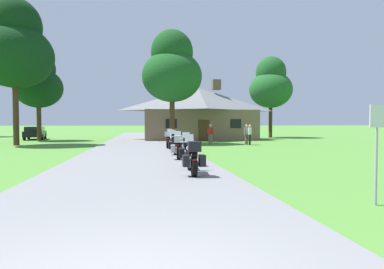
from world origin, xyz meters
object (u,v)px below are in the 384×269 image
metal_signpost_roadside (377,142)px  tree_by_lodge_front (172,69)px  motorcycle_silver_third_in_row (178,147)px  motorcycle_green_farthest_in_row (169,140)px  bystander_gray_shirt_by_tree (246,133)px  tree_left_near (15,47)px  motorcycle_silver_nearest_to_camera (192,158)px  motorcycle_white_second_in_row (188,151)px  bystander_white_shirt_beside_signpost (250,134)px  tree_left_far (38,82)px  motorcycle_white_fourth_in_row (175,144)px  parked_black_suv_far_left (35,132)px  motorcycle_yellow_fifth_in_row (173,141)px  tree_right_of_lodge (271,85)px  bystander_red_shirt_near_lodge (210,133)px

metal_signpost_roadside → tree_by_lodge_front: (-2.45, 21.59, 5.02)m
motorcycle_silver_third_in_row → motorcycle_green_farthest_in_row: 7.00m
bystander_gray_shirt_by_tree → tree_left_near: tree_left_near is taller
motorcycle_green_farthest_in_row → motorcycle_silver_nearest_to_camera: bearing=-81.3°
tree_by_lodge_front → bystander_gray_shirt_by_tree: bearing=-20.3°
motorcycle_white_second_in_row → motorcycle_silver_third_in_row: (-0.15, 2.25, 0.00)m
motorcycle_white_second_in_row → metal_signpost_roadside: size_ratio=0.97×
bystander_white_shirt_beside_signpost → tree_left_far: (-18.95, 9.30, 4.95)m
motorcycle_white_fourth_in_row → parked_black_suv_far_left: bearing=125.1°
motorcycle_yellow_fifth_in_row → tree_right_of_lodge: size_ratio=0.21×
tree_left_far → metal_signpost_roadside: bearing=-61.6°
motorcycle_silver_third_in_row → motorcycle_white_fourth_in_row: 2.28m
motorcycle_green_farthest_in_row → metal_signpost_roadside: metal_signpost_roadside is taller
motorcycle_green_farthest_in_row → metal_signpost_roadside: (3.17, -16.27, 0.73)m
motorcycle_white_second_in_row → motorcycle_white_fourth_in_row: bearing=95.3°
tree_by_lodge_front → tree_right_of_lodge: tree_right_of_lodge is taller
bystander_red_shirt_near_lodge → tree_right_of_lodge: tree_right_of_lodge is taller
motorcycle_green_farthest_in_row → bystander_gray_shirt_by_tree: 7.35m
motorcycle_yellow_fifth_in_row → bystander_red_shirt_near_lodge: (3.65, 6.07, 0.33)m
bystander_gray_shirt_by_tree → tree_right_of_lodge: 15.55m
motorcycle_white_fourth_in_row → metal_signpost_roadside: metal_signpost_roadside is taller
bystander_red_shirt_near_lodge → tree_left_near: tree_left_near is taller
bystander_red_shirt_near_lodge → tree_left_far: tree_left_far is taller
tree_by_lodge_front → motorcycle_yellow_fifth_in_row: bearing=-94.6°
bystander_gray_shirt_by_tree → motorcycle_silver_third_in_row: bearing=-153.1°
parked_black_suv_far_left → motorcycle_white_second_in_row: bearing=-70.8°
metal_signpost_roadside → tree_right_of_lodge: tree_right_of_lodge is taller
motorcycle_green_farthest_in_row → parked_black_suv_far_left: (-13.36, 14.68, 0.16)m
motorcycle_silver_nearest_to_camera → bystander_gray_shirt_by_tree: (6.76, 15.02, 0.32)m
tree_by_lodge_front → motorcycle_silver_nearest_to_camera: bearing=-92.8°
motorcycle_green_farthest_in_row → bystander_white_shirt_beside_signpost: bearing=31.4°
motorcycle_silver_third_in_row → motorcycle_yellow_fifth_in_row: bearing=92.8°
motorcycle_green_farthest_in_row → tree_by_lodge_front: tree_by_lodge_front is taller
metal_signpost_roadside → motorcycle_silver_nearest_to_camera: bearing=126.8°
bystander_white_shirt_beside_signpost → metal_signpost_roadside: bearing=-161.0°
bystander_red_shirt_near_lodge → tree_left_far: bearing=-172.7°
motorcycle_white_second_in_row → bystander_red_shirt_near_lodge: size_ratio=1.24×
motorcycle_yellow_fifth_in_row → tree_left_far: size_ratio=0.23×
bystander_white_shirt_beside_signpost → parked_black_suv_far_left: bearing=89.3°
motorcycle_white_second_in_row → motorcycle_green_farthest_in_row: size_ratio=1.00×
motorcycle_white_second_in_row → motorcycle_silver_third_in_row: size_ratio=1.00×
bystander_white_shirt_beside_signpost → tree_by_lodge_front: 8.55m
motorcycle_yellow_fifth_in_row → metal_signpost_roadside: (3.07, -13.98, 0.73)m
motorcycle_silver_nearest_to_camera → motorcycle_silver_third_in_row: same height
bystander_gray_shirt_by_tree → motorcycle_white_second_in_row: bearing=-147.5°
motorcycle_green_farthest_in_row → tree_by_lodge_front: size_ratio=0.21×
tree_by_lodge_front → bystander_white_shirt_beside_signpost: bearing=-22.7°
tree_left_far → parked_black_suv_far_left: (-1.21, 2.60, -5.10)m
bystander_white_shirt_beside_signpost → bystander_gray_shirt_by_tree: bearing=55.1°
motorcycle_white_fourth_in_row → parked_black_suv_far_left: 23.54m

